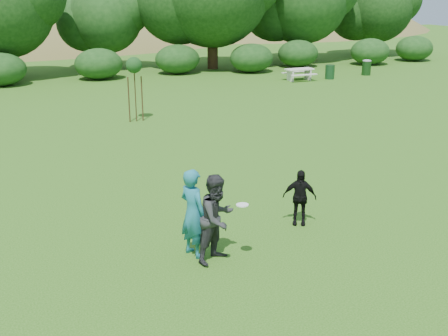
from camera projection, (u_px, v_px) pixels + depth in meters
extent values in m
plane|color=#19470C|center=(276.00, 251.00, 12.84)|extent=(120.00, 120.00, 0.00)
imported|color=#1B6A7D|center=(193.00, 213.00, 12.35)|extent=(0.71, 0.86, 2.03)
imported|color=#28292B|center=(217.00, 218.00, 12.12)|extent=(1.20, 1.11, 1.98)
imported|color=black|center=(299.00, 197.00, 14.08)|extent=(0.90, 0.74, 1.44)
cylinder|color=#163D1D|center=(330.00, 72.00, 36.36)|extent=(0.60, 0.60, 0.90)
cylinder|color=white|center=(242.00, 205.00, 11.88)|extent=(0.27, 0.27, 0.04)
cylinder|color=#362615|center=(135.00, 94.00, 24.71)|extent=(0.05, 0.05, 2.50)
sphere|color=#184117|center=(134.00, 65.00, 24.33)|extent=(0.70, 0.70, 0.70)
cylinder|color=#382716|center=(129.00, 100.00, 24.68)|extent=(0.06, 0.06, 2.00)
cylinder|color=#3C2A17|center=(142.00, 99.00, 24.91)|extent=(0.06, 0.06, 2.00)
cube|color=beige|center=(299.00, 69.00, 35.68)|extent=(1.80, 0.75, 0.08)
cube|color=beige|center=(290.00, 76.00, 35.55)|extent=(0.10, 0.70, 0.68)
cube|color=beige|center=(308.00, 75.00, 36.04)|extent=(0.10, 0.70, 0.68)
cube|color=beige|center=(304.00, 75.00, 35.24)|extent=(1.80, 0.28, 0.06)
cube|color=#BAB9AC|center=(294.00, 72.00, 36.29)|extent=(1.80, 0.28, 0.06)
cylinder|color=#133413|center=(366.00, 68.00, 37.96)|extent=(0.60, 0.60, 0.90)
ellipsoid|color=gray|center=(367.00, 61.00, 37.80)|extent=(0.60, 0.60, 0.20)
ellipsoid|color=olive|center=(165.00, 121.00, 87.62)|extent=(100.00, 64.00, 52.00)
ellipsoid|color=olive|center=(258.00, 78.00, 78.58)|extent=(60.00, 44.00, 24.00)
cylinder|color=#3A2616|center=(6.00, 57.00, 36.16)|extent=(0.68, 0.68, 2.80)
sphere|color=#194214|center=(0.00, 4.00, 35.15)|extent=(6.73, 6.73, 6.73)
cylinder|color=#3A2616|center=(108.00, 53.00, 40.65)|extent=(0.60, 0.60, 2.27)
sphere|color=#194214|center=(105.00, 16.00, 39.85)|extent=(5.22, 5.22, 5.22)
cylinder|color=#3A2616|center=(213.00, 45.00, 40.53)|extent=(0.76, 0.76, 3.32)
cylinder|color=#3A2616|center=(301.00, 42.00, 44.50)|extent=(0.71, 0.71, 2.97)
cylinder|color=#3A2616|center=(375.00, 41.00, 48.49)|extent=(0.62, 0.62, 2.45)
sphere|color=#194214|center=(377.00, 6.00, 47.59)|extent=(6.03, 6.03, 6.03)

